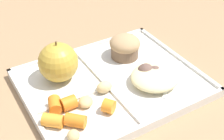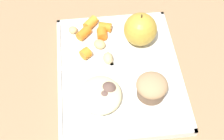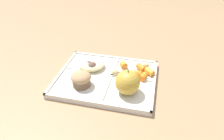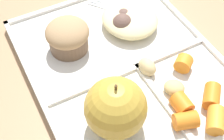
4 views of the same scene
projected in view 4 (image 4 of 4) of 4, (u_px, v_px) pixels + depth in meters
The scene contains 15 objects.
ground at pixel (124, 70), 0.54m from camera, with size 6.00×6.00×0.00m, color #997551.
lunch_tray at pixel (124, 67), 0.53m from camera, with size 0.37×0.30×0.02m.
green_apple at pixel (116, 108), 0.42m from camera, with size 0.09×0.09×0.09m.
bran_muffin at pixel (68, 36), 0.53m from camera, with size 0.07×0.07×0.06m.
carrot_slice_large at pixel (182, 104), 0.46m from camera, with size 0.03×0.03×0.03m, color orange.
carrot_slice_diagonal at pixel (186, 121), 0.45m from camera, with size 0.02×0.02×0.03m, color orange.
carrot_slice_back at pixel (183, 63), 0.51m from camera, with size 0.03×0.03×0.02m, color orange.
carrot_slice_edge at pixel (216, 120), 0.45m from camera, with size 0.02×0.02×0.04m, color orange.
carrot_slice_near_corner at pixel (212, 96), 0.47m from camera, with size 0.02×0.02×0.04m, color orange.
potato_chunk_browned at pixel (174, 88), 0.48m from camera, with size 0.03×0.03×0.02m, color tan.
potato_chunk_large at pixel (147, 67), 0.51m from camera, with size 0.02×0.03×0.03m, color tan.
egg_noodle_pile at pixel (130, 19), 0.57m from camera, with size 0.11×0.10×0.03m, color beige.
meatball_front at pixel (122, 24), 0.56m from camera, with size 0.04×0.04×0.04m, color brown.
meatball_back at pixel (124, 18), 0.57m from camera, with size 0.03×0.03×0.03m, color brown.
plastic_fork at pixel (117, 9), 0.61m from camera, with size 0.12×0.10×0.00m.
Camera 4 is at (-0.29, 0.17, 0.42)m, focal length 51.43 mm.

